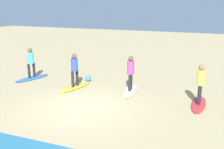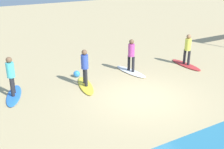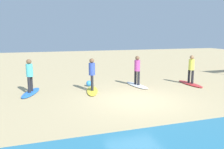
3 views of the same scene
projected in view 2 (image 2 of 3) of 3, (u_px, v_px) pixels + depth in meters
name	position (u px, v px, depth m)	size (l,w,h in m)	color
ground_plane	(141.00, 98.00, 11.53)	(60.00, 60.00, 0.00)	tan
surfboard_red	(186.00, 65.00, 15.13)	(2.10, 0.56, 0.09)	red
surfer_red	(188.00, 47.00, 14.76)	(0.32, 0.46, 1.64)	#232328
surfboard_white	(131.00, 72.00, 14.18)	(2.10, 0.56, 0.09)	white
surfer_white	(131.00, 53.00, 13.81)	(0.32, 0.46, 1.64)	#232328
surfboard_yellow	(86.00, 85.00, 12.58)	(2.10, 0.56, 0.09)	yellow
surfer_yellow	(85.00, 65.00, 12.21)	(0.32, 0.45, 1.64)	#232328
surfboard_blue	(14.00, 95.00, 11.65)	(2.10, 0.56, 0.09)	blue
surfer_blue	(11.00, 73.00, 11.28)	(0.32, 0.45, 1.64)	#232328
beach_ball	(77.00, 74.00, 13.58)	(0.32, 0.32, 0.32)	#338CE5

